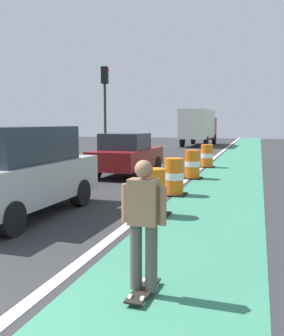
# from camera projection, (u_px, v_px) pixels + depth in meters

# --- Properties ---
(bike_lane_strip) EXTENTS (2.50, 80.00, 0.01)m
(bike_lane_strip) POSITION_uv_depth(u_px,v_px,m) (228.00, 179.00, 14.66)
(bike_lane_strip) COLOR #387F60
(bike_lane_strip) RESTS_ON ground
(lane_divider_stripe) EXTENTS (0.20, 80.00, 0.01)m
(lane_divider_stripe) POSITION_uv_depth(u_px,v_px,m) (189.00, 178.00, 15.09)
(lane_divider_stripe) COLOR silver
(lane_divider_stripe) RESTS_ON ground
(skateboarder_on_lane) EXTENTS (0.57, 0.81, 1.69)m
(skateboarder_on_lane) POSITION_uv_depth(u_px,v_px,m) (144.00, 224.00, 4.73)
(skateboarder_on_lane) COLOR black
(skateboarder_on_lane) RESTS_ON ground
(parked_suv_nearest) EXTENTS (2.00, 4.64, 2.04)m
(parked_suv_nearest) POSITION_uv_depth(u_px,v_px,m) (18.00, 171.00, 8.81)
(parked_suv_nearest) COLOR #9EA0A5
(parked_suv_nearest) RESTS_ON ground
(parked_sedan_second) EXTENTS (2.04, 4.17, 1.70)m
(parked_sedan_second) POSITION_uv_depth(u_px,v_px,m) (127.00, 155.00, 15.64)
(parked_sedan_second) COLOR maroon
(parked_sedan_second) RESTS_ON ground
(traffic_barrel_front) EXTENTS (0.73, 0.73, 1.09)m
(traffic_barrel_front) POSITION_uv_depth(u_px,v_px,m) (153.00, 193.00, 8.91)
(traffic_barrel_front) COLOR orange
(traffic_barrel_front) RESTS_ON ground
(traffic_barrel_mid) EXTENTS (0.73, 0.73, 1.09)m
(traffic_barrel_mid) POSITION_uv_depth(u_px,v_px,m) (174.00, 177.00, 11.44)
(traffic_barrel_mid) COLOR orange
(traffic_barrel_mid) RESTS_ON ground
(traffic_barrel_back) EXTENTS (0.73, 0.73, 1.09)m
(traffic_barrel_back) POSITION_uv_depth(u_px,v_px,m) (192.00, 165.00, 14.79)
(traffic_barrel_back) COLOR orange
(traffic_barrel_back) RESTS_ON ground
(traffic_barrel_far) EXTENTS (0.73, 0.73, 1.09)m
(traffic_barrel_far) POSITION_uv_depth(u_px,v_px,m) (207.00, 156.00, 18.48)
(traffic_barrel_far) COLOR orange
(traffic_barrel_far) RESTS_ON ground
(delivery_truck_down_block) EXTENTS (2.50, 7.65, 3.23)m
(delivery_truck_down_block) POSITION_uv_depth(u_px,v_px,m) (199.00, 125.00, 35.29)
(delivery_truck_down_block) COLOR silver
(delivery_truck_down_block) RESTS_ON ground
(traffic_light_corner) EXTENTS (0.41, 0.32, 5.10)m
(traffic_light_corner) POSITION_uv_depth(u_px,v_px,m) (105.00, 97.00, 21.04)
(traffic_light_corner) COLOR #2D2D2D
(traffic_light_corner) RESTS_ON ground
(pedestrian_crossing) EXTENTS (0.34, 0.20, 1.61)m
(pedestrian_crossing) POSITION_uv_depth(u_px,v_px,m) (59.00, 152.00, 16.89)
(pedestrian_crossing) COLOR #33333D
(pedestrian_crossing) RESTS_ON ground
(pedestrian_waiting) EXTENTS (0.34, 0.20, 1.61)m
(pedestrian_waiting) POSITION_uv_depth(u_px,v_px,m) (48.00, 155.00, 15.24)
(pedestrian_waiting) COLOR #33333D
(pedestrian_waiting) RESTS_ON ground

